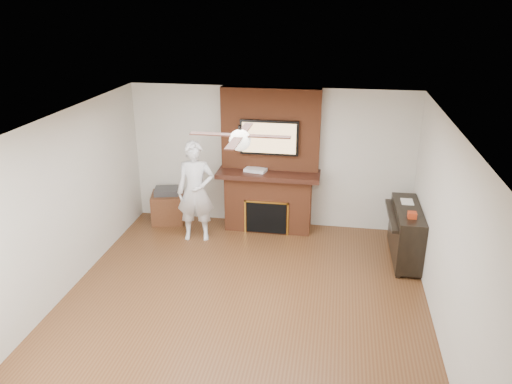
% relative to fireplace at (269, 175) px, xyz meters
% --- Properties ---
extents(room_shell, '(5.36, 5.86, 2.86)m').
position_rel_fireplace_xyz_m(room_shell, '(0.00, -2.55, 0.25)').
color(room_shell, '#4D2C16').
rests_on(room_shell, ground).
extents(fireplace, '(1.78, 0.64, 2.50)m').
position_rel_fireplace_xyz_m(fireplace, '(0.00, 0.00, 0.00)').
color(fireplace, brown).
rests_on(fireplace, ground).
extents(tv, '(1.00, 0.08, 0.60)m').
position_rel_fireplace_xyz_m(tv, '(0.00, -0.05, 0.68)').
color(tv, black).
rests_on(tv, fireplace).
extents(ceiling_fan, '(1.21, 1.21, 0.31)m').
position_rel_fireplace_xyz_m(ceiling_fan, '(-0.00, -2.55, 1.34)').
color(ceiling_fan, black).
rests_on(ceiling_fan, room_shell).
extents(person, '(0.70, 0.53, 1.73)m').
position_rel_fireplace_xyz_m(person, '(-1.15, -0.66, -0.13)').
color(person, silver).
rests_on(person, ground).
extents(side_table, '(0.68, 0.68, 0.65)m').
position_rel_fireplace_xyz_m(side_table, '(-1.88, -0.07, -0.70)').
color(side_table, '#4F2916').
rests_on(side_table, ground).
extents(piano, '(0.50, 1.34, 0.96)m').
position_rel_fireplace_xyz_m(piano, '(2.29, -0.83, -0.53)').
color(piano, black).
rests_on(piano, ground).
extents(cable_box, '(0.41, 0.28, 0.05)m').
position_rel_fireplace_xyz_m(cable_box, '(-0.23, -0.10, 0.11)').
color(cable_box, silver).
rests_on(cable_box, fireplace).
extents(candle_orange, '(0.06, 0.06, 0.13)m').
position_rel_fireplace_xyz_m(candle_orange, '(-0.20, -0.25, -0.93)').
color(candle_orange, orange).
rests_on(candle_orange, ground).
extents(candle_green, '(0.07, 0.07, 0.08)m').
position_rel_fireplace_xyz_m(candle_green, '(-0.11, -0.21, -0.95)').
color(candle_green, '#3F8836').
rests_on(candle_green, ground).
extents(candle_cream, '(0.08, 0.08, 0.11)m').
position_rel_fireplace_xyz_m(candle_cream, '(0.18, -0.18, -0.94)').
color(candle_cream, beige).
rests_on(candle_cream, ground).
extents(candle_blue, '(0.06, 0.06, 0.07)m').
position_rel_fireplace_xyz_m(candle_blue, '(0.21, -0.20, -0.96)').
color(candle_blue, '#3A5EAF').
rests_on(candle_blue, ground).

